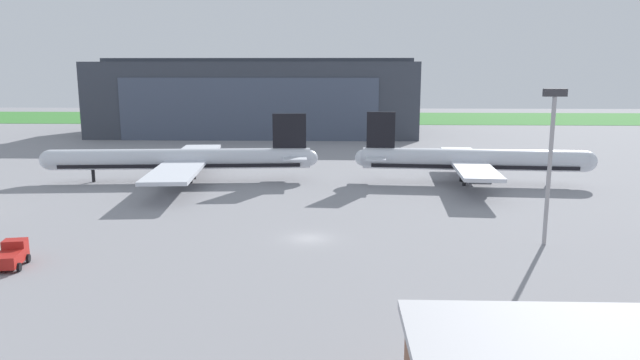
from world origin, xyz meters
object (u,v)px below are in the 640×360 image
airliner_far_right (472,160)px  baggage_tug (11,255)px  airliner_far_left (183,160)px  apron_light_mast (551,154)px  maintenance_hangar (259,97)px

airliner_far_right → baggage_tug: airliner_far_right is taller
airliner_far_left → apron_light_mast: bearing=-35.5°
airliner_far_right → apron_light_mast: size_ratio=2.33×
maintenance_hangar → apron_light_mast: bearing=-67.5°
airliner_far_left → baggage_tug: 43.72m
baggage_tug → apron_light_mast: (53.17, 8.95, 8.74)m
maintenance_hangar → airliner_far_right: maintenance_hangar is taller
maintenance_hangar → airliner_far_right: 90.14m
apron_light_mast → airliner_far_right: bearing=90.6°
maintenance_hangar → apron_light_mast: size_ratio=5.40×
airliner_far_right → maintenance_hangar: bearing=120.5°
airliner_far_left → baggage_tug: airliner_far_left is taller
airliner_far_right → baggage_tug: 67.96m
maintenance_hangar → airliner_far_left: size_ratio=1.95×
baggage_tug → apron_light_mast: apron_light_mast is taller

